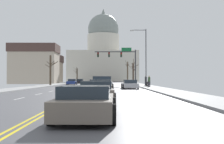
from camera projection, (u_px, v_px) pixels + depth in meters
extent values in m
cube|color=#4D4D52|center=(90.00, 89.00, 37.79)|extent=(14.00, 180.00, 0.06)
cube|color=yellow|center=(89.00, 88.00, 37.79)|extent=(0.10, 176.40, 0.00)
cube|color=yellow|center=(91.00, 88.00, 37.79)|extent=(0.10, 176.40, 0.00)
cube|color=silver|center=(140.00, 123.00, 8.54)|extent=(0.12, 2.20, 0.00)
cube|color=silver|center=(128.00, 106.00, 13.73)|extent=(0.12, 2.20, 0.00)
cube|color=silver|center=(123.00, 98.00, 18.93)|extent=(0.12, 2.20, 0.00)
cube|color=silver|center=(120.00, 94.00, 24.13)|extent=(0.12, 2.20, 0.00)
cube|color=silver|center=(118.00, 91.00, 29.33)|extent=(0.12, 2.20, 0.00)
cube|color=silver|center=(117.00, 89.00, 34.53)|extent=(0.12, 2.20, 0.00)
cube|color=silver|center=(116.00, 88.00, 39.73)|extent=(0.12, 2.20, 0.00)
cube|color=silver|center=(115.00, 87.00, 44.93)|extent=(0.12, 2.20, 0.00)
cube|color=silver|center=(114.00, 86.00, 50.12)|extent=(0.12, 2.20, 0.00)
cube|color=silver|center=(114.00, 85.00, 55.32)|extent=(0.12, 2.20, 0.00)
cube|color=silver|center=(113.00, 84.00, 60.52)|extent=(0.12, 2.20, 0.00)
cube|color=silver|center=(113.00, 84.00, 65.72)|extent=(0.12, 2.20, 0.00)
cube|color=silver|center=(113.00, 84.00, 70.92)|extent=(0.12, 2.20, 0.00)
cube|color=silver|center=(113.00, 83.00, 76.12)|extent=(0.12, 2.20, 0.00)
cube|color=silver|center=(112.00, 83.00, 81.32)|extent=(0.12, 2.20, 0.00)
cube|color=silver|center=(112.00, 83.00, 86.51)|extent=(0.12, 2.20, 0.00)
cube|color=silver|center=(112.00, 82.00, 91.71)|extent=(0.12, 2.20, 0.00)
cube|color=silver|center=(112.00, 82.00, 96.91)|extent=(0.12, 2.20, 0.00)
cube|color=silver|center=(112.00, 82.00, 102.11)|extent=(0.12, 2.20, 0.00)
cube|color=silver|center=(19.00, 99.00, 18.86)|extent=(0.12, 2.20, 0.00)
cube|color=silver|center=(39.00, 94.00, 24.06)|extent=(0.12, 2.20, 0.00)
cube|color=silver|center=(51.00, 91.00, 29.26)|extent=(0.12, 2.20, 0.00)
cube|color=silver|center=(60.00, 89.00, 34.46)|extent=(0.12, 2.20, 0.00)
cube|color=silver|center=(66.00, 88.00, 39.65)|extent=(0.12, 2.20, 0.00)
cube|color=silver|center=(71.00, 87.00, 44.85)|extent=(0.12, 2.20, 0.00)
cube|color=silver|center=(75.00, 86.00, 50.05)|extent=(0.12, 2.20, 0.00)
cube|color=silver|center=(78.00, 85.00, 55.25)|extent=(0.12, 2.20, 0.00)
cube|color=silver|center=(81.00, 84.00, 60.45)|extent=(0.12, 2.20, 0.00)
cube|color=silver|center=(83.00, 84.00, 65.65)|extent=(0.12, 2.20, 0.00)
cube|color=silver|center=(85.00, 84.00, 70.85)|extent=(0.12, 2.20, 0.00)
cube|color=silver|center=(87.00, 83.00, 76.04)|extent=(0.12, 2.20, 0.00)
cube|color=silver|center=(88.00, 83.00, 81.24)|extent=(0.12, 2.20, 0.00)
cube|color=silver|center=(90.00, 83.00, 86.44)|extent=(0.12, 2.20, 0.00)
cube|color=silver|center=(91.00, 82.00, 91.64)|extent=(0.12, 2.20, 0.00)
cube|color=silver|center=(92.00, 82.00, 96.84)|extent=(0.12, 2.20, 0.00)
cube|color=silver|center=(93.00, 82.00, 102.04)|extent=(0.12, 2.20, 0.00)
cube|color=gray|center=(153.00, 88.00, 37.88)|extent=(3.00, 180.00, 0.14)
cube|color=gray|center=(27.00, 88.00, 37.71)|extent=(3.00, 180.00, 0.14)
cylinder|color=#28282D|center=(135.00, 67.00, 53.70)|extent=(0.22, 0.22, 6.68)
cylinder|color=#28282D|center=(115.00, 52.00, 53.73)|extent=(7.80, 0.16, 0.16)
cube|color=black|center=(121.00, 55.00, 53.73)|extent=(0.32, 0.28, 0.92)
sphere|color=red|center=(121.00, 53.00, 53.57)|extent=(0.22, 0.22, 0.22)
sphere|color=#332B05|center=(121.00, 55.00, 53.57)|extent=(0.22, 0.22, 0.22)
sphere|color=black|center=(121.00, 56.00, 53.56)|extent=(0.22, 0.22, 0.22)
cube|color=black|center=(109.00, 55.00, 53.70)|extent=(0.32, 0.28, 0.92)
sphere|color=red|center=(109.00, 53.00, 53.55)|extent=(0.22, 0.22, 0.22)
sphere|color=#332B05|center=(109.00, 55.00, 53.54)|extent=(0.22, 0.22, 0.22)
sphere|color=black|center=(109.00, 56.00, 53.54)|extent=(0.22, 0.22, 0.22)
cube|color=black|center=(98.00, 55.00, 53.68)|extent=(0.32, 0.28, 0.92)
sphere|color=red|center=(98.00, 53.00, 53.53)|extent=(0.22, 0.22, 0.22)
sphere|color=#332B05|center=(98.00, 55.00, 53.52)|extent=(0.22, 0.22, 0.22)
sphere|color=black|center=(98.00, 56.00, 53.52)|extent=(0.22, 0.22, 0.22)
cube|color=#146033|center=(126.00, 49.00, 53.78)|extent=(1.90, 0.06, 0.70)
cylinder|color=#333338|center=(146.00, 58.00, 42.92)|extent=(0.14, 0.14, 8.76)
cylinder|color=#333338|center=(139.00, 30.00, 43.00)|extent=(2.16, 0.09, 0.09)
cube|color=#B2B2AD|center=(132.00, 31.00, 42.98)|extent=(0.56, 0.24, 0.16)
cube|color=beige|center=(103.00, 67.00, 122.59)|extent=(28.99, 23.53, 12.54)
cylinder|color=beige|center=(103.00, 44.00, 122.82)|extent=(13.88, 13.88, 7.87)
sphere|color=gray|center=(103.00, 29.00, 122.95)|extent=(13.47, 13.47, 13.47)
cone|color=gray|center=(103.00, 11.00, 123.12)|extent=(1.80, 1.80, 2.40)
cube|color=silver|center=(105.00, 83.00, 50.45)|extent=(1.83, 4.70, 0.63)
cube|color=#232D38|center=(105.00, 80.00, 50.08)|extent=(1.55, 2.10, 0.41)
cylinder|color=black|center=(100.00, 84.00, 51.90)|extent=(0.24, 0.65, 0.64)
cylinder|color=black|center=(110.00, 84.00, 51.87)|extent=(0.24, 0.65, 0.64)
cylinder|color=black|center=(99.00, 84.00, 49.01)|extent=(0.24, 0.65, 0.64)
cylinder|color=black|center=(109.00, 84.00, 48.99)|extent=(0.24, 0.65, 0.64)
cube|color=silver|center=(106.00, 84.00, 43.02)|extent=(1.91, 4.54, 0.69)
cube|color=#232D38|center=(106.00, 80.00, 42.79)|extent=(1.61, 2.12, 0.40)
cylinder|color=black|center=(101.00, 85.00, 44.42)|extent=(0.24, 0.65, 0.64)
cylinder|color=black|center=(112.00, 85.00, 44.38)|extent=(0.24, 0.65, 0.64)
cylinder|color=black|center=(99.00, 85.00, 41.65)|extent=(0.24, 0.65, 0.64)
cylinder|color=black|center=(111.00, 85.00, 41.60)|extent=(0.24, 0.65, 0.64)
cube|color=silver|center=(130.00, 85.00, 36.58)|extent=(1.92, 4.71, 0.56)
cube|color=#232D38|center=(130.00, 81.00, 36.22)|extent=(1.64, 2.11, 0.45)
cylinder|color=black|center=(122.00, 86.00, 37.99)|extent=(0.24, 0.65, 0.64)
cylinder|color=black|center=(135.00, 86.00, 38.05)|extent=(0.24, 0.65, 0.64)
cylinder|color=black|center=(124.00, 87.00, 35.10)|extent=(0.24, 0.65, 0.64)
cylinder|color=black|center=(138.00, 87.00, 35.16)|extent=(0.24, 0.65, 0.64)
cube|color=#ADB2B7|center=(102.00, 85.00, 29.53)|extent=(2.12, 5.48, 0.80)
cube|color=#1E2833|center=(102.00, 79.00, 30.31)|extent=(1.93, 1.87, 0.56)
cube|color=#ADB2B7|center=(101.00, 81.00, 26.87)|extent=(1.92, 0.11, 0.22)
cylinder|color=black|center=(93.00, 87.00, 31.15)|extent=(0.28, 0.80, 0.80)
cylinder|color=black|center=(112.00, 87.00, 31.18)|extent=(0.28, 0.80, 0.80)
cylinder|color=black|center=(91.00, 88.00, 27.87)|extent=(0.28, 0.80, 0.80)
cylinder|color=black|center=(112.00, 88.00, 27.90)|extent=(0.28, 0.80, 0.80)
cube|color=#6B6056|center=(101.00, 89.00, 22.03)|extent=(1.80, 4.68, 0.69)
cube|color=#232D38|center=(100.00, 82.00, 21.66)|extent=(1.56, 2.05, 0.43)
cylinder|color=black|center=(90.00, 91.00, 23.46)|extent=(0.23, 0.64, 0.64)
cylinder|color=black|center=(111.00, 91.00, 23.49)|extent=(0.23, 0.64, 0.64)
cylinder|color=black|center=(88.00, 93.00, 20.57)|extent=(0.23, 0.64, 0.64)
cylinder|color=black|center=(112.00, 93.00, 20.60)|extent=(0.23, 0.64, 0.64)
cube|color=#6B6056|center=(96.00, 94.00, 15.71)|extent=(1.98, 4.65, 0.64)
cube|color=#232D38|center=(96.00, 85.00, 15.29)|extent=(1.67, 1.99, 0.42)
cylinder|color=black|center=(81.00, 95.00, 17.08)|extent=(0.24, 0.65, 0.64)
cylinder|color=black|center=(111.00, 95.00, 17.17)|extent=(0.24, 0.65, 0.64)
cylinder|color=black|center=(78.00, 99.00, 14.24)|extent=(0.24, 0.65, 0.64)
cylinder|color=black|center=(114.00, 99.00, 14.33)|extent=(0.24, 0.65, 0.64)
cube|color=#6B6056|center=(86.00, 105.00, 9.49)|extent=(1.87, 4.34, 0.59)
cube|color=#232D38|center=(85.00, 92.00, 9.19)|extent=(1.61, 1.98, 0.38)
cylinder|color=black|center=(67.00, 106.00, 10.83)|extent=(0.23, 0.64, 0.64)
cylinder|color=black|center=(113.00, 106.00, 10.82)|extent=(0.23, 0.64, 0.64)
cylinder|color=black|center=(51.00, 115.00, 8.16)|extent=(0.23, 0.64, 0.64)
cylinder|color=black|center=(112.00, 115.00, 8.15)|extent=(0.23, 0.64, 0.64)
cube|color=navy|center=(72.00, 83.00, 58.91)|extent=(1.85, 4.32, 0.57)
cube|color=#232D38|center=(72.00, 80.00, 59.31)|extent=(1.59, 1.94, 0.46)
cylinder|color=black|center=(75.00, 83.00, 57.60)|extent=(0.23, 0.64, 0.64)
cylinder|color=black|center=(67.00, 83.00, 57.55)|extent=(0.23, 0.64, 0.64)
cylinder|color=black|center=(77.00, 83.00, 60.26)|extent=(0.23, 0.64, 0.64)
cylinder|color=black|center=(68.00, 83.00, 60.21)|extent=(0.23, 0.64, 0.64)
cube|color=black|center=(80.00, 82.00, 72.61)|extent=(1.87, 4.30, 0.55)
cube|color=#232D38|center=(80.00, 80.00, 72.93)|extent=(1.60, 2.13, 0.43)
cylinder|color=black|center=(83.00, 82.00, 71.32)|extent=(0.24, 0.65, 0.64)
cylinder|color=black|center=(76.00, 82.00, 71.26)|extent=(0.24, 0.65, 0.64)
cylinder|color=black|center=(83.00, 82.00, 73.96)|extent=(0.24, 0.65, 0.64)
cylinder|color=black|center=(77.00, 82.00, 73.89)|extent=(0.24, 0.65, 0.64)
cube|color=#B2A38E|center=(34.00, 68.00, 67.34)|extent=(10.77, 6.94, 7.47)
cube|color=#47332D|center=(35.00, 49.00, 67.44)|extent=(11.20, 7.22, 1.99)
cube|color=tan|center=(40.00, 72.00, 86.12)|extent=(12.63, 7.56, 6.21)
cube|color=#47332D|center=(41.00, 59.00, 86.21)|extent=(13.14, 7.87, 2.11)
cylinder|color=#4C3D2D|center=(128.00, 72.00, 83.92)|extent=(0.39, 0.39, 6.03)
cylinder|color=#4C3D2D|center=(126.00, 63.00, 84.49)|extent=(0.68, 1.10, 1.43)
cylinder|color=#4C3D2D|center=(127.00, 65.00, 83.76)|extent=(0.59, 0.49, 0.98)
cylinder|color=#4C3D2D|center=(126.00, 66.00, 84.70)|extent=(0.69, 1.57, 0.94)
cylinder|color=#4C3D2D|center=(128.00, 63.00, 83.18)|extent=(0.19, 1.67, 1.07)
cylinder|color=#4C3D2D|center=(128.00, 66.00, 84.31)|extent=(0.52, 0.78, 0.97)
cylinder|color=#4C3D2D|center=(128.00, 66.00, 84.53)|extent=(0.54, 1.24, 1.45)
cylinder|color=#4C3D2D|center=(50.00, 70.00, 50.24)|extent=(0.35, 0.35, 5.34)
cylinder|color=#4C3D2D|center=(54.00, 64.00, 49.91)|extent=(1.54, 0.85, 0.87)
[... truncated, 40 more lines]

